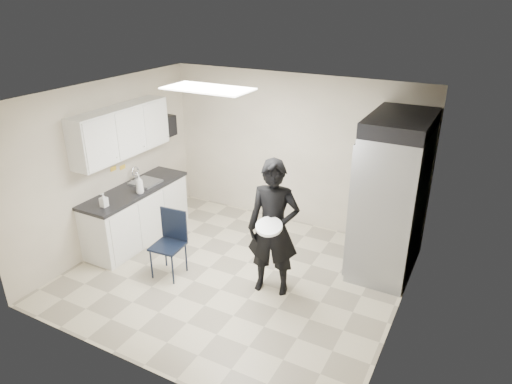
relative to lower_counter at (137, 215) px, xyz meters
The scene contains 21 objects.
floor 2.01m from the lower_counter, ahead, with size 4.50×4.50×0.00m, color #BBB093.
ceiling 2.92m from the lower_counter, ahead, with size 4.50×4.50×0.00m, color silver.
back_wall 2.79m from the lower_counter, 42.71° to the left, with size 4.50×4.50×0.00m, color beige.
left_wall 0.94m from the lower_counter, 146.31° to the right, with size 4.00×4.00×0.00m, color beige.
right_wall 4.29m from the lower_counter, ahead, with size 4.00×4.00×0.00m, color beige.
ceiling_panel 2.54m from the lower_counter, ahead, with size 1.20×0.60×0.02m, color white.
lower_counter is the anchor object (origin of this frame).
countertop 0.46m from the lower_counter, 90.00° to the left, with size 0.64×1.95×0.05m, color black.
sink 0.51m from the lower_counter, 85.43° to the left, with size 0.42×0.40×0.14m, color gray.
faucet 0.67m from the lower_counter, 125.75° to the left, with size 0.02×0.02×0.24m, color silver.
upper_cabinets 1.40m from the lower_counter, behind, with size 0.35×1.80×0.75m, color silver.
towel_dispenser 1.67m from the lower_counter, 99.38° to the left, with size 0.22×0.30×0.35m, color black.
notice_sticker_left 0.85m from the lower_counter, 161.21° to the right, with size 0.00×0.12×0.07m, color yellow.
notice_sticker_right 0.81m from the lower_counter, 161.21° to the left, with size 0.00×0.12×0.07m, color yellow.
commercial_fridge 3.98m from the lower_counter, 15.88° to the left, with size 0.80×1.35×2.10m, color gray.
fridge_compressor 4.31m from the lower_counter, 15.88° to the left, with size 0.80×1.35×0.20m, color black.
folding_chair 1.26m from the lower_counter, 29.05° to the right, with size 0.42×0.42×0.94m, color black.
man_tuxedo 2.63m from the lower_counter, ahead, with size 0.69×0.46×1.88m, color black.
bucket_lid 2.75m from the lower_counter, 10.08° to the right, with size 0.34×0.34×0.04m, color white.
soap_bottle_a 0.68m from the lower_counter, 25.44° to the right, with size 0.12×0.12×0.31m, color white.
soap_bottle_b 0.93m from the lower_counter, 83.25° to the right, with size 0.09×0.10×0.21m, color silver.
Camera 1 is at (2.88, -4.76, 3.76)m, focal length 32.00 mm.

